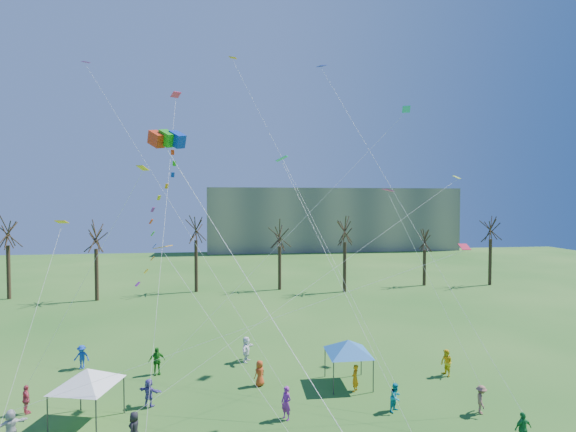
{
  "coord_description": "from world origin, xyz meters",
  "views": [
    {
      "loc": [
        -1.67,
        -15.25,
        11.71
      ],
      "look_at": [
        0.98,
        5.0,
        11.0
      ],
      "focal_mm": 25.0,
      "sensor_mm": 36.0,
      "label": 1
    }
  ],
  "objects": [
    {
      "name": "bare_tree_row",
      "position": [
        1.41,
        36.58,
        7.06
      ],
      "size": [
        68.5,
        8.86,
        10.53
      ],
      "color": "black",
      "rests_on": "ground"
    },
    {
      "name": "canopy_tent_white",
      "position": [
        -9.43,
        6.64,
        2.53
      ],
      "size": [
        3.86,
        3.86,
        2.99
      ],
      "color": "#3F3F44",
      "rests_on": "ground"
    },
    {
      "name": "festival_crowd",
      "position": [
        -1.49,
        7.17,
        0.84
      ],
      "size": [
        26.4,
        14.97,
        1.85
      ],
      "color": "#E51C46",
      "rests_on": "ground"
    },
    {
      "name": "distant_building",
      "position": [
        22.0,
        82.0,
        7.5
      ],
      "size": [
        60.0,
        14.0,
        15.0
      ],
      "primitive_type": "cube",
      "color": "gray",
      "rests_on": "ground"
    },
    {
      "name": "small_kites_aloft",
      "position": [
        0.66,
        11.01,
        14.5
      ],
      "size": [
        29.27,
        20.62,
        34.55
      ],
      "color": "#E5AA0C",
      "rests_on": "ground"
    },
    {
      "name": "big_box_kite",
      "position": [
        -5.81,
        8.34,
        10.74
      ],
      "size": [
        5.65,
        7.82,
        20.54
      ],
      "color": "red",
      "rests_on": "ground"
    },
    {
      "name": "canopy_tent_blue",
      "position": [
        5.45,
        9.39,
        2.44
      ],
      "size": [
        3.84,
        3.84,
        2.88
      ],
      "color": "#3F3F44",
      "rests_on": "ground"
    }
  ]
}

